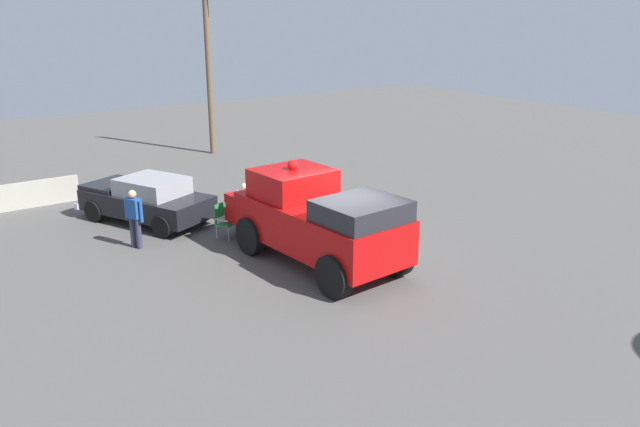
% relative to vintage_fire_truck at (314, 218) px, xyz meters
% --- Properties ---
extents(ground_plane, '(60.00, 60.00, 0.00)m').
position_rel_vintage_fire_truck_xyz_m(ground_plane, '(-0.48, 0.71, -1.20)').
color(ground_plane, '#514F4C').
extents(vintage_fire_truck, '(2.66, 6.08, 2.59)m').
position_rel_vintage_fire_truck_xyz_m(vintage_fire_truck, '(0.00, 0.00, 0.00)').
color(vintage_fire_truck, black).
rests_on(vintage_fire_truck, ground).
extents(classic_hot_rod, '(3.47, 4.74, 1.46)m').
position_rel_vintage_fire_truck_xyz_m(classic_hot_rod, '(2.44, -5.73, -0.45)').
color(classic_hot_rod, black).
rests_on(classic_hot_rod, ground).
extents(lawn_chair_near_truck, '(0.57, 0.56, 1.02)m').
position_rel_vintage_fire_truck_xyz_m(lawn_chair_near_truck, '(-0.00, -3.85, -0.61)').
color(lawn_chair_near_truck, '#B7BABF').
rests_on(lawn_chair_near_truck, ground).
extents(lawn_chair_by_car, '(0.65, 0.65, 1.02)m').
position_rel_vintage_fire_truck_xyz_m(lawn_chair_by_car, '(1.11, -3.04, -0.61)').
color(lawn_chair_by_car, '#B7BABF').
rests_on(lawn_chair_by_car, ground).
extents(lawn_chair_spare, '(0.66, 0.66, 1.02)m').
position_rel_vintage_fire_truck_xyz_m(lawn_chair_spare, '(-0.86, -3.15, -0.61)').
color(lawn_chair_spare, '#B7BABF').
rests_on(lawn_chair_spare, ground).
extents(spectator_seated, '(0.44, 0.58, 1.29)m').
position_rel_vintage_fire_truck_xyz_m(spectator_seated, '(-0.02, -3.72, -0.50)').
color(spectator_seated, '#383842').
rests_on(spectator_seated, ground).
extents(spectator_standing, '(0.42, 0.62, 1.68)m').
position_rel_vintage_fire_truck_xyz_m(spectator_standing, '(3.50, -3.69, -0.23)').
color(spectator_standing, '#2D334C').
rests_on(spectator_standing, ground).
extents(utility_pole, '(0.94, 1.54, 7.44)m').
position_rel_vintage_fire_truck_xyz_m(utility_pole, '(-3.65, -13.59, 2.67)').
color(utility_pole, brown).
rests_on(utility_pole, ground).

